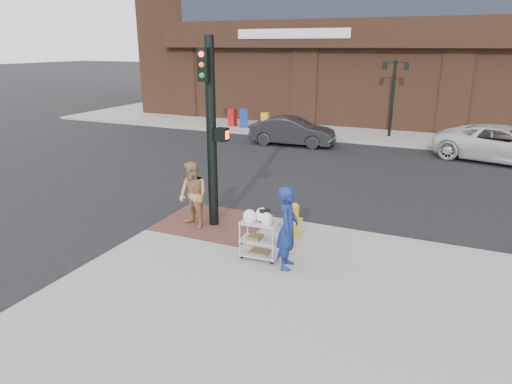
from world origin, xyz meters
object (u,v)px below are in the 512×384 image
at_px(sedan_dark, 292,131).
at_px(fire_hydrant, 295,219).
at_px(traffic_signal_pole, 212,129).
at_px(woman_blue, 288,228).
at_px(lamp_post, 393,90).
at_px(utility_cart, 260,236).
at_px(minivan_white, 504,144).
at_px(pedestrian_tan, 193,195).

xyz_separation_m(sedan_dark, fire_hydrant, (4.12, -11.36, -0.10)).
xyz_separation_m(traffic_signal_pole, woman_blue, (2.72, -1.55, -1.74)).
distance_m(lamp_post, utility_cart, 16.75).
bearing_deg(minivan_white, lamp_post, 72.93).
bearing_deg(traffic_signal_pole, fire_hydrant, 5.53).
height_order(traffic_signal_pole, woman_blue, traffic_signal_pole).
distance_m(sedan_dark, fire_hydrant, 12.08).
relative_size(pedestrian_tan, minivan_white, 0.32).
bearing_deg(woman_blue, pedestrian_tan, 59.01).
bearing_deg(woman_blue, utility_cart, 68.29).
height_order(traffic_signal_pole, utility_cart, traffic_signal_pole).
bearing_deg(utility_cart, traffic_signal_pole, 144.74).
distance_m(pedestrian_tan, minivan_white, 14.81).
bearing_deg(sedan_dark, fire_hydrant, -163.74).
bearing_deg(sedan_dark, pedestrian_tan, -176.89).
distance_m(lamp_post, woman_blue, 16.85).
bearing_deg(lamp_post, minivan_white, -31.53).
relative_size(pedestrian_tan, utility_cart, 1.50).
relative_size(minivan_white, utility_cart, 4.64).
xyz_separation_m(sedan_dark, utility_cart, (3.83, -12.98, -0.01)).
xyz_separation_m(traffic_signal_pole, pedestrian_tan, (-0.43, -0.35, -1.77)).
height_order(traffic_signal_pole, pedestrian_tan, traffic_signal_pole).
relative_size(lamp_post, traffic_signal_pole, 0.80).
bearing_deg(fire_hydrant, traffic_signal_pole, -174.47).
height_order(pedestrian_tan, minivan_white, pedestrian_tan).
xyz_separation_m(woman_blue, utility_cart, (-0.73, 0.15, -0.39)).
height_order(pedestrian_tan, utility_cart, pedestrian_tan).
distance_m(lamp_post, minivan_white, 6.51).
xyz_separation_m(traffic_signal_pole, fire_hydrant, (2.27, 0.22, -2.23)).
xyz_separation_m(minivan_white, utility_cart, (-5.82, -13.36, -0.08)).
xyz_separation_m(traffic_signal_pole, minivan_white, (7.80, 11.96, -2.05)).
bearing_deg(woman_blue, sedan_dark, 9.12).
relative_size(woman_blue, pedestrian_tan, 1.04).
height_order(minivan_white, utility_cart, minivan_white).
xyz_separation_m(lamp_post, pedestrian_tan, (-2.91, -15.58, -1.56)).
xyz_separation_m(traffic_signal_pole, sedan_dark, (-1.85, 11.58, -2.12)).
xyz_separation_m(pedestrian_tan, utility_cart, (2.42, -1.05, -0.36)).
distance_m(lamp_post, sedan_dark, 5.97).
bearing_deg(sedan_dark, utility_cart, -167.21).
height_order(lamp_post, traffic_signal_pole, traffic_signal_pole).
height_order(woman_blue, fire_hydrant, woman_blue).
bearing_deg(traffic_signal_pole, lamp_post, 80.76).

